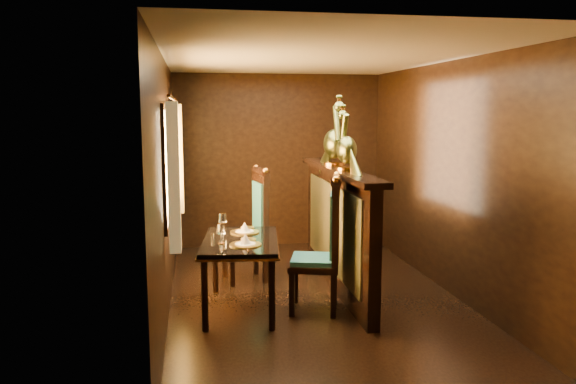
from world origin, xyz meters
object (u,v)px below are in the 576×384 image
(chair_left, at_px, (327,240))
(peacock_left, at_px, (347,138))
(dining_table, at_px, (240,246))
(chair_right, at_px, (254,221))
(peacock_right, at_px, (334,131))

(chair_left, distance_m, peacock_left, 1.08)
(dining_table, xyz_separation_m, chair_left, (0.84, -0.17, 0.06))
(chair_right, height_order, peacock_right, peacock_right)
(chair_right, bearing_deg, chair_left, -72.75)
(dining_table, bearing_deg, chair_left, -3.84)
(peacock_right, bearing_deg, chair_right, 159.49)
(dining_table, relative_size, peacock_left, 1.93)
(peacock_left, height_order, peacock_right, peacock_right)
(dining_table, xyz_separation_m, peacock_right, (1.12, 0.69, 1.10))
(chair_right, xyz_separation_m, peacock_left, (0.87, -0.84, 1.00))
(dining_table, distance_m, chair_left, 0.86)
(chair_left, distance_m, peacock_right, 1.37)
(dining_table, bearing_deg, chair_right, 83.23)
(chair_left, relative_size, peacock_right, 1.76)
(dining_table, relative_size, chair_left, 0.95)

